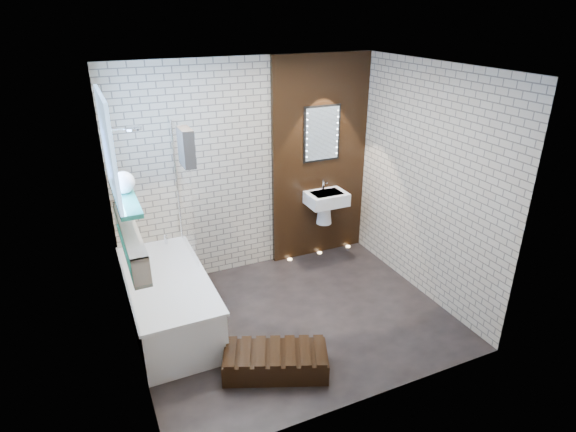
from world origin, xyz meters
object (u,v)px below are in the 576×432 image
bathtub (169,301)px  walnut_step (276,362)px  led_mirror (322,134)px  washbasin (326,203)px  bath_screen (185,193)px

bathtub → walnut_step: bearing=-56.8°
led_mirror → walnut_step: 2.84m
washbasin → bathtub: bearing=-164.0°
bathtub → bath_screen: bath_screen is taller
bathtub → washbasin: size_ratio=3.00×
led_mirror → walnut_step: size_ratio=0.74×
led_mirror → washbasin: bearing=-90.0°
walnut_step → led_mirror: bearing=52.7°
walnut_step → bathtub: bearing=123.2°
led_mirror → walnut_step: bearing=-127.3°
washbasin → bath_screen: bearing=-174.2°
washbasin → led_mirror: 0.88m
washbasin → walnut_step: size_ratio=0.61×
bathtub → washbasin: washbasin is taller
washbasin → walnut_step: 2.36m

